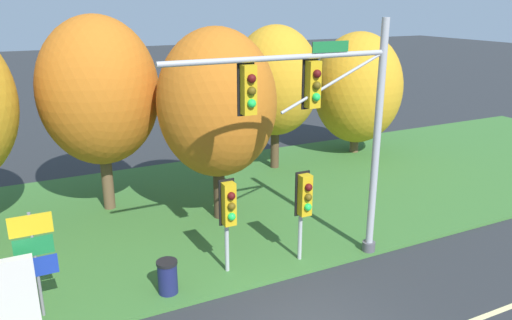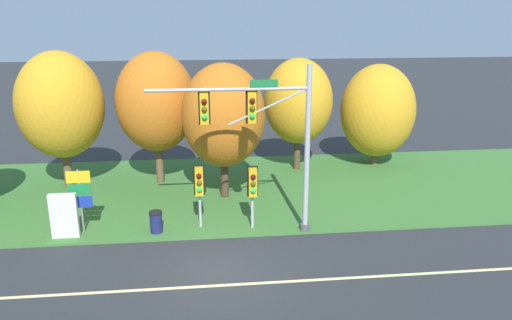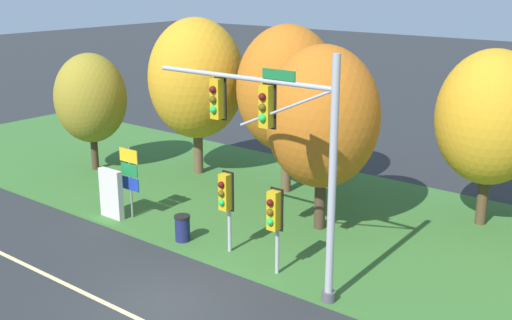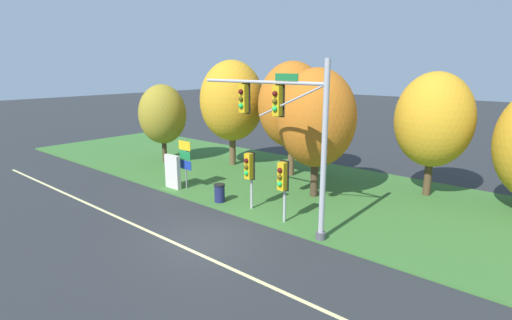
% 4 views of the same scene
% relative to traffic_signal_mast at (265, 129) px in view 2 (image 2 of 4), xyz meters
% --- Properties ---
extents(ground_plane, '(160.00, 160.00, 0.00)m').
position_rel_traffic_signal_mast_xyz_m(ground_plane, '(-1.99, -2.71, -4.59)').
color(ground_plane, '#282B2D').
extents(lane_stripe, '(36.00, 0.16, 0.01)m').
position_rel_traffic_signal_mast_xyz_m(lane_stripe, '(-1.99, -3.91, -4.58)').
color(lane_stripe, beige).
rests_on(lane_stripe, ground).
extents(grass_verge, '(48.00, 11.50, 0.10)m').
position_rel_traffic_signal_mast_xyz_m(grass_verge, '(-1.99, 5.54, -4.54)').
color(grass_verge, '#386B2D').
rests_on(grass_verge, ground).
extents(traffic_signal_mast, '(6.57, 0.49, 7.01)m').
position_rel_traffic_signal_mast_xyz_m(traffic_signal_mast, '(0.00, 0.00, 0.00)').
color(traffic_signal_mast, '#9EA0A5').
rests_on(traffic_signal_mast, grass_verge).
extents(pedestrian_signal_near_kerb, '(0.46, 0.55, 2.80)m').
position_rel_traffic_signal_mast_xyz_m(pedestrian_signal_near_kerb, '(-0.45, 0.35, -2.50)').
color(pedestrian_signal_near_kerb, '#9EA0A5').
rests_on(pedestrian_signal_near_kerb, grass_verge).
extents(pedestrian_signal_further_along, '(0.46, 0.55, 2.82)m').
position_rel_traffic_signal_mast_xyz_m(pedestrian_signal_further_along, '(-2.67, 0.68, -2.48)').
color(pedestrian_signal_further_along, '#9EA0A5').
rests_on(pedestrian_signal_further_along, grass_verge).
extents(route_sign_post, '(0.97, 0.08, 2.76)m').
position_rel_traffic_signal_mast_xyz_m(route_sign_post, '(-7.60, 0.87, -2.73)').
color(route_sign_post, slate).
rests_on(route_sign_post, grass_verge).
extents(tree_left_of_mast, '(4.34, 4.34, 7.13)m').
position_rel_traffic_signal_mast_xyz_m(tree_left_of_mast, '(-9.56, 6.64, -0.08)').
color(tree_left_of_mast, brown).
rests_on(tree_left_of_mast, grass_verge).
extents(tree_behind_signpost, '(4.18, 4.18, 7.03)m').
position_rel_traffic_signal_mast_xyz_m(tree_behind_signpost, '(-4.83, 7.04, -0.09)').
color(tree_behind_signpost, brown).
rests_on(tree_behind_signpost, grass_verge).
extents(tree_mid_verge, '(4.03, 4.03, 6.67)m').
position_rel_traffic_signal_mast_xyz_m(tree_mid_verge, '(-1.44, 4.43, -0.35)').
color(tree_mid_verge, '#423021').
rests_on(tree_mid_verge, grass_verge).
extents(tree_tall_centre, '(3.90, 3.90, 6.47)m').
position_rel_traffic_signal_mast_xyz_m(tree_tall_centre, '(3.02, 8.53, -0.47)').
color(tree_tall_centre, '#4C3823').
rests_on(tree_tall_centre, grass_verge).
extents(tree_right_far, '(4.39, 4.39, 6.04)m').
position_rel_traffic_signal_mast_xyz_m(tree_right_far, '(7.88, 8.92, -1.19)').
color(tree_right_far, brown).
rests_on(tree_right_far, grass_verge).
extents(info_kiosk, '(1.10, 0.24, 1.90)m').
position_rel_traffic_signal_mast_xyz_m(info_kiosk, '(-8.21, 0.43, -3.54)').
color(info_kiosk, beige).
rests_on(info_kiosk, grass_verge).
extents(trash_bin, '(0.56, 0.56, 0.93)m').
position_rel_traffic_signal_mast_xyz_m(trash_bin, '(-4.53, 0.50, -4.01)').
color(trash_bin, '#191E4C').
rests_on(trash_bin, grass_verge).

